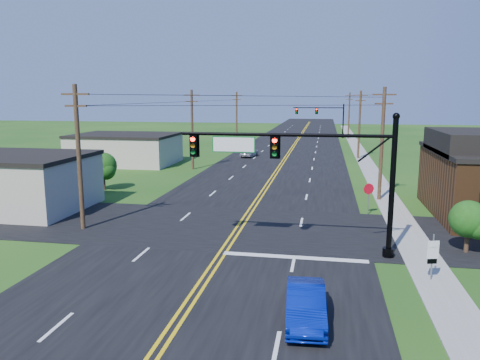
% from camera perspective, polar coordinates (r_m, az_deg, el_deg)
% --- Properties ---
extents(ground, '(260.00, 260.00, 0.00)m').
position_cam_1_polar(ground, '(19.04, -7.42, -15.67)').
color(ground, '#164012').
rests_on(ground, ground).
extents(road_main, '(16.00, 220.00, 0.04)m').
position_cam_1_polar(road_main, '(67.01, 5.68, 3.05)').
color(road_main, black).
rests_on(road_main, ground).
extents(road_cross, '(70.00, 10.00, 0.04)m').
position_cam_1_polar(road_cross, '(29.95, -0.40, -5.82)').
color(road_cross, black).
rests_on(road_cross, ground).
extents(sidewalk, '(2.00, 160.00, 0.08)m').
position_cam_1_polar(sidewalk, '(57.11, 15.39, 1.52)').
color(sidewalk, gray).
rests_on(sidewalk, ground).
extents(signal_mast_main, '(11.30, 0.60, 7.48)m').
position_cam_1_polar(signal_mast_main, '(24.56, 7.82, 1.83)').
color(signal_mast_main, black).
rests_on(signal_mast_main, ground).
extents(signal_mast_far, '(10.98, 0.60, 7.48)m').
position_cam_1_polar(signal_mast_far, '(96.36, 9.88, 7.81)').
color(signal_mast_far, black).
rests_on(signal_mast_far, ground).
extents(cream_bldg_near, '(10.20, 8.20, 4.10)m').
position_cam_1_polar(cream_bldg_near, '(38.17, -25.74, -0.22)').
color(cream_bldg_near, beige).
rests_on(cream_bldg_near, ground).
extents(cream_bldg_far, '(12.20, 9.20, 3.70)m').
position_cam_1_polar(cream_bldg_far, '(59.85, -13.78, 3.73)').
color(cream_bldg_far, beige).
rests_on(cream_bldg_far, ground).
extents(utility_pole_left_a, '(1.80, 0.28, 9.00)m').
position_cam_1_polar(utility_pole_left_a, '(30.41, -19.05, 2.91)').
color(utility_pole_left_a, '#382119').
rests_on(utility_pole_left_a, ground).
extents(utility_pole_left_b, '(1.80, 0.28, 9.00)m').
position_cam_1_polar(utility_pole_left_b, '(53.52, -5.85, 6.32)').
color(utility_pole_left_b, '#382119').
rests_on(utility_pole_left_b, ground).
extents(utility_pole_left_c, '(1.80, 0.28, 9.00)m').
position_cam_1_polar(utility_pole_left_c, '(79.76, -0.41, 7.62)').
color(utility_pole_left_c, '#382119').
rests_on(utility_pole_left_c, ground).
extents(utility_pole_right_a, '(1.80, 0.28, 9.00)m').
position_cam_1_polar(utility_pole_right_a, '(38.70, 16.92, 4.47)').
color(utility_pole_right_a, '#382119').
rests_on(utility_pole_right_a, ground).
extents(utility_pole_right_b, '(1.80, 0.28, 9.00)m').
position_cam_1_polar(utility_pole_right_b, '(64.53, 14.36, 6.70)').
color(utility_pole_right_b, '#382119').
rests_on(utility_pole_right_b, ground).
extents(utility_pole_right_c, '(1.80, 0.28, 9.00)m').
position_cam_1_polar(utility_pole_right_c, '(94.45, 13.15, 7.76)').
color(utility_pole_right_c, '#382119').
rests_on(utility_pole_right_c, ground).
extents(tree_right_back, '(3.00, 3.00, 4.10)m').
position_cam_1_polar(tree_right_back, '(43.96, 24.25, 1.86)').
color(tree_right_back, '#382119').
rests_on(tree_right_back, ground).
extents(shrub_corner, '(2.00, 2.00, 2.86)m').
position_cam_1_polar(shrub_corner, '(27.64, 26.11, -4.33)').
color(shrub_corner, '#382119').
rests_on(shrub_corner, ground).
extents(tree_left, '(2.40, 2.40, 3.37)m').
position_cam_1_polar(tree_left, '(43.34, -16.34, 1.66)').
color(tree_left, '#382119').
rests_on(tree_left, ground).
extents(blue_car, '(1.67, 4.14, 1.34)m').
position_cam_1_polar(blue_car, '(18.02, 8.01, -14.89)').
color(blue_car, '#061A97').
rests_on(blue_car, ground).
extents(distant_car, '(2.24, 4.43, 1.44)m').
position_cam_1_polar(distant_car, '(64.69, 1.13, 3.47)').
color(distant_car, silver).
rests_on(distant_car, ground).
extents(route_sign, '(0.54, 0.19, 2.22)m').
position_cam_1_polar(route_sign, '(22.92, 22.42, -8.36)').
color(route_sign, slate).
rests_on(route_sign, ground).
extents(stop_sign, '(0.75, 0.38, 2.27)m').
position_cam_1_polar(stop_sign, '(34.06, 15.41, -1.43)').
color(stop_sign, slate).
rests_on(stop_sign, ground).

